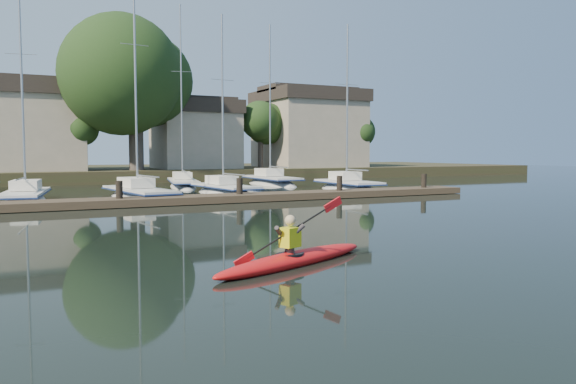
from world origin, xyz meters
name	(u,v)px	position (x,y,z in m)	size (l,w,h in m)	color
ground	(327,248)	(0.00, 0.00, 0.00)	(160.00, 160.00, 0.00)	black
kayak	(294,256)	(-1.82, -1.64, 0.19)	(4.87, 2.59, 1.60)	red
dock	(182,200)	(0.00, 14.00, 0.20)	(34.00, 2.00, 1.80)	#4F3E2D
sailboat_1	(25,206)	(-6.89, 18.35, -0.17)	(3.08, 8.04, 12.82)	silver
sailboat_2	(139,202)	(-1.33, 17.79, -0.18)	(3.12, 8.76, 14.18)	silver
sailboat_3	(225,197)	(3.99, 18.95, -0.18)	(2.67, 7.51, 11.85)	silver
sailboat_4	(348,193)	(12.52, 18.63, -0.20)	(2.42, 7.23, 12.17)	silver
sailboat_6	(183,189)	(3.61, 26.71, -0.16)	(3.57, 9.10, 14.16)	silver
sailboat_7	(271,187)	(10.43, 26.26, -0.20)	(2.29, 8.40, 13.51)	silver
shore	(120,144)	(1.61, 40.29, 3.23)	(90.00, 25.25, 12.75)	#2C341A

